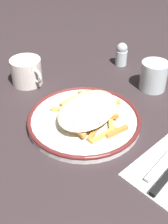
# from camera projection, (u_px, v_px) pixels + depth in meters

# --- Properties ---
(ground_plane) EXTENTS (2.60, 2.60, 0.00)m
(ground_plane) POSITION_uv_depth(u_px,v_px,m) (84.00, 123.00, 0.76)
(ground_plane) COLOR #34292C
(plate) EXTENTS (0.30, 0.30, 0.02)m
(plate) POSITION_uv_depth(u_px,v_px,m) (84.00, 120.00, 0.76)
(plate) COLOR white
(plate) RESTS_ON ground_plane
(fries_heap) EXTENTS (0.20, 0.22, 0.04)m
(fries_heap) POSITION_uv_depth(u_px,v_px,m) (88.00, 110.00, 0.75)
(fries_heap) COLOR #E0AB56
(fries_heap) RESTS_ON plate
(fork) EXTENTS (0.03, 0.18, 0.01)m
(fork) POSITION_uv_depth(u_px,v_px,m) (168.00, 155.00, 0.66)
(fork) COLOR silver
(fork) RESTS_ON napkin
(water_glass) EXTENTS (0.08, 0.08, 0.09)m
(water_glass) POSITION_uv_depth(u_px,v_px,m) (154.00, 76.00, 0.87)
(water_glass) COLOR silver
(water_glass) RESTS_ON ground_plane
(coffee_mug) EXTENTS (0.12, 0.09, 0.08)m
(coffee_mug) POSITION_uv_depth(u_px,v_px,m) (27.00, 72.00, 0.90)
(coffee_mug) COLOR white
(coffee_mug) RESTS_ON ground_plane
(salt_shaker) EXTENTS (0.04, 0.04, 0.08)m
(salt_shaker) POSITION_uv_depth(u_px,v_px,m) (122.00, 54.00, 1.00)
(salt_shaker) COLOR silver
(salt_shaker) RESTS_ON ground_plane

